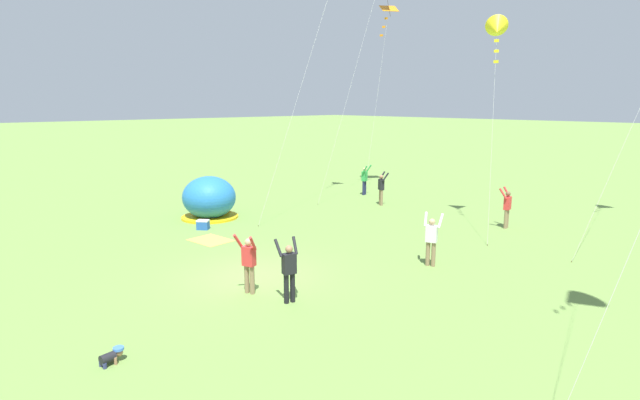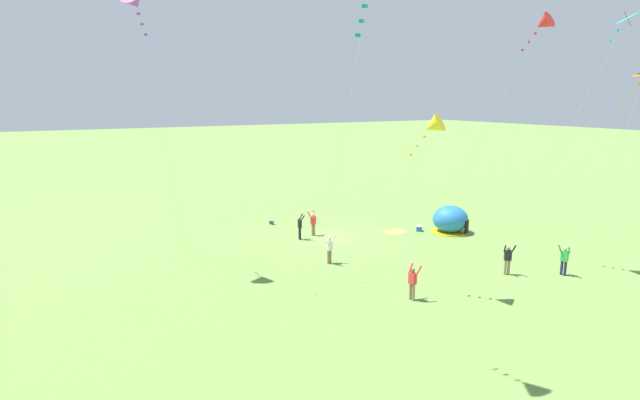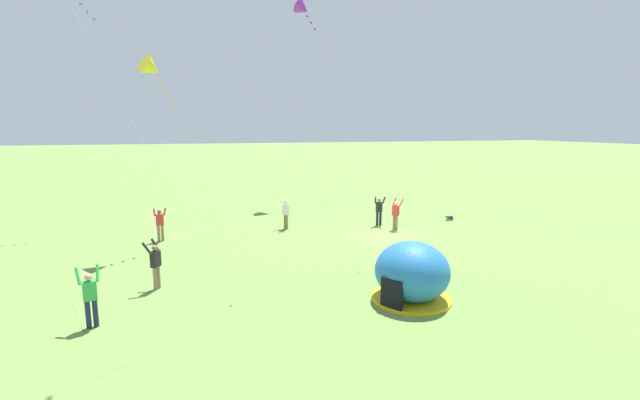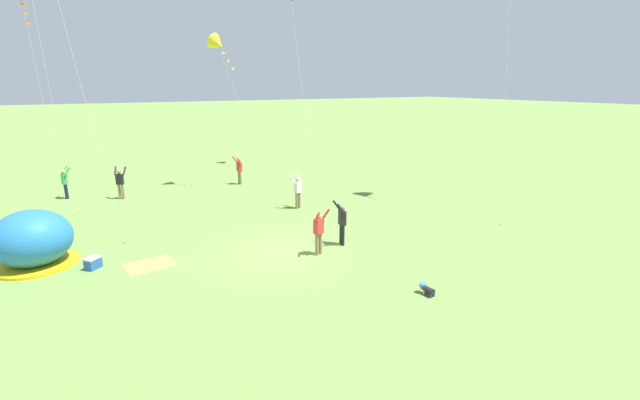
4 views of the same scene
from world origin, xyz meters
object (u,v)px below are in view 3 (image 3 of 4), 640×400
(person_near_tent, at_px, (396,213))
(kite_yellow, at_px, (152,69))
(person_far_back, at_px, (160,223))
(person_with_toddler, at_px, (286,213))
(cooler_box, at_px, (420,273))
(toddler_crawling, at_px, (449,218))
(popup_tent, at_px, (412,273))
(person_center_field, at_px, (156,264))
(kite_purple, at_px, (303,9))
(person_flying_kite, at_px, (379,210))
(person_strolling, at_px, (90,296))

(person_near_tent, distance_m, kite_yellow, 15.34)
(person_far_back, relative_size, kite_yellow, 0.20)
(person_with_toddler, height_order, kite_yellow, kite_yellow)
(person_far_back, height_order, kite_yellow, kite_yellow)
(cooler_box, relative_size, toddler_crawling, 1.16)
(popup_tent, distance_m, person_far_back, 14.25)
(cooler_box, relative_size, person_far_back, 0.34)
(cooler_box, bearing_deg, person_center_field, 79.33)
(person_center_field, bearing_deg, kite_purple, -30.43)
(person_flying_kite, distance_m, person_strolling, 17.49)
(kite_purple, bearing_deg, person_with_toddler, 159.03)
(person_near_tent, height_order, person_strolling, same)
(toddler_crawling, relative_size, person_near_tent, 0.29)
(person_near_tent, distance_m, person_center_field, 14.34)
(cooler_box, height_order, person_center_field, person_center_field)
(person_center_field, relative_size, person_far_back, 1.00)
(toddler_crawling, relative_size, person_center_field, 0.29)
(toddler_crawling, distance_m, kite_purple, 19.92)
(person_near_tent, bearing_deg, kite_purple, 11.04)
(cooler_box, relative_size, person_near_tent, 0.34)
(cooler_box, bearing_deg, kite_yellow, 51.34)
(kite_purple, bearing_deg, kite_yellow, 137.70)
(person_with_toddler, relative_size, kite_yellow, 0.20)
(person_strolling, bearing_deg, person_near_tent, -59.29)
(toddler_crawling, relative_size, kite_purple, 0.03)
(popup_tent, bearing_deg, cooler_box, -37.95)
(cooler_box, height_order, person_far_back, person_far_back)
(person_far_back, height_order, person_with_toddler, same)
(person_flying_kite, relative_size, person_strolling, 1.00)
(person_flying_kite, distance_m, kite_yellow, 14.98)
(person_center_field, distance_m, person_with_toddler, 10.62)
(person_strolling, bearing_deg, person_with_toddler, -37.88)
(person_flying_kite, bearing_deg, kite_yellow, 94.51)
(popup_tent, relative_size, person_center_field, 1.49)
(cooler_box, distance_m, person_center_field, 10.37)
(kite_yellow, distance_m, kite_purple, 17.29)
(toddler_crawling, distance_m, person_far_back, 17.96)
(person_near_tent, distance_m, person_flying_kite, 1.43)
(person_center_field, height_order, person_with_toddler, same)
(person_near_tent, bearing_deg, kite_yellow, 88.46)
(toddler_crawling, height_order, kite_purple, kite_purple)
(popup_tent, height_order, kite_yellow, kite_yellow)
(person_near_tent, bearing_deg, person_strolling, 120.71)
(person_strolling, bearing_deg, person_flying_kite, -54.70)
(toddler_crawling, xyz_separation_m, kite_yellow, (-1.02, 17.81, 8.69))
(popup_tent, height_order, toddler_crawling, popup_tent)
(kite_purple, bearing_deg, person_far_back, 134.82)
(person_with_toddler, height_order, kite_purple, kite_purple)
(cooler_box, distance_m, kite_purple, 25.14)
(person_flying_kite, xyz_separation_m, kite_purple, (10.85, 1.93, 14.35))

